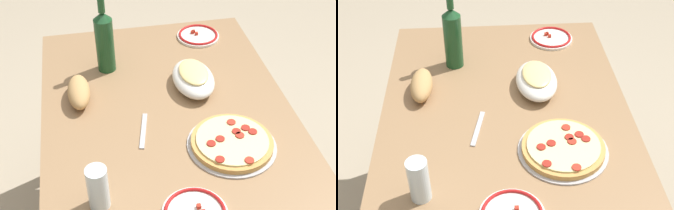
{
  "view_description": "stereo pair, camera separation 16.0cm",
  "coord_description": "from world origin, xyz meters",
  "views": [
    {
      "loc": [
        -1.22,
        0.24,
        1.79
      ],
      "look_at": [
        0.0,
        0.0,
        0.78
      ],
      "focal_mm": 49.78,
      "sensor_mm": 36.0,
      "label": 1
    },
    {
      "loc": [
        -1.24,
        0.08,
        1.79
      ],
      "look_at": [
        0.0,
        0.0,
        0.78
      ],
      "focal_mm": 49.78,
      "sensor_mm": 36.0,
      "label": 2
    }
  ],
  "objects": [
    {
      "name": "dining_table",
      "position": [
        0.0,
        0.0,
        0.62
      ],
      "size": [
        1.21,
        0.87,
        0.75
      ],
      "color": "#93704C",
      "rests_on": "ground"
    },
    {
      "name": "pepperoni_pizza",
      "position": [
        -0.21,
        -0.17,
        0.76
      ],
      "size": [
        0.29,
        0.29,
        0.03
      ],
      "color": "#B7B7BC",
      "rests_on": "dining_table"
    },
    {
      "name": "side_plate_near",
      "position": [
        0.47,
        -0.23,
        0.76
      ],
      "size": [
        0.18,
        0.18,
        0.02
      ],
      "color": "white",
      "rests_on": "dining_table"
    },
    {
      "name": "bread_loaf",
      "position": [
        0.13,
        0.3,
        0.78
      ],
      "size": [
        0.19,
        0.08,
        0.07
      ],
      "primitive_type": "ellipsoid",
      "color": "tan",
      "rests_on": "dining_table"
    },
    {
      "name": "baked_pasta_dish",
      "position": [
        0.13,
        -0.12,
        0.79
      ],
      "size": [
        0.24,
        0.15,
        0.08
      ],
      "color": "white",
      "rests_on": "dining_table"
    },
    {
      "name": "wine_bottle",
      "position": [
        0.3,
        0.18,
        0.88
      ],
      "size": [
        0.07,
        0.07,
        0.32
      ],
      "color": "#194723",
      "rests_on": "dining_table"
    },
    {
      "name": "fork_left",
      "position": [
        -0.08,
        0.1,
        0.75
      ],
      "size": [
        0.17,
        0.05,
        0.0
      ],
      "primitive_type": "cube",
      "rotation": [
        0.0,
        0.0,
        2.92
      ],
      "color": "#B7B7BC",
      "rests_on": "dining_table"
    },
    {
      "name": "water_glass",
      "position": [
        -0.36,
        0.27,
        0.82
      ],
      "size": [
        0.06,
        0.06,
        0.14
      ],
      "primitive_type": "cylinder",
      "color": "silver",
      "rests_on": "dining_table"
    }
  ]
}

